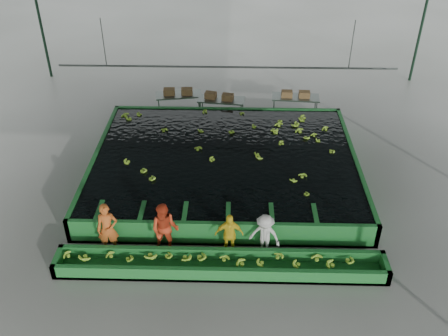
{
  "coord_description": "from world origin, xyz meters",
  "views": [
    {
      "loc": [
        0.4,
        -14.39,
        11.06
      ],
      "look_at": [
        0.0,
        0.5,
        1.0
      ],
      "focal_mm": 40.0,
      "sensor_mm": 36.0,
      "label": 1
    }
  ],
  "objects_px": {
    "worker_a": "(108,229)",
    "worker_d": "(265,235)",
    "worker_c": "(229,234)",
    "box_stack_left": "(178,94)",
    "packing_table_left": "(179,103)",
    "sorting_trough": "(220,265)",
    "box_stack_right": "(295,97)",
    "packing_table_mid": "(221,108)",
    "packing_table_right": "(295,106)",
    "worker_b": "(165,229)",
    "box_stack_mid": "(219,99)",
    "flotation_tank": "(225,165)"
  },
  "relations": [
    {
      "from": "packing_table_mid",
      "to": "box_stack_mid",
      "type": "distance_m",
      "value": 0.49
    },
    {
      "from": "packing_table_mid",
      "to": "box_stack_left",
      "type": "distance_m",
      "value": 2.12
    },
    {
      "from": "worker_a",
      "to": "packing_table_left",
      "type": "relative_size",
      "value": 0.84
    },
    {
      "from": "box_stack_left",
      "to": "box_stack_right",
      "type": "distance_m",
      "value": 5.41
    },
    {
      "from": "worker_a",
      "to": "packing_table_left",
      "type": "xyz_separation_m",
      "value": [
        1.24,
        9.43,
        -0.41
      ]
    },
    {
      "from": "packing_table_left",
      "to": "box_stack_left",
      "type": "height_order",
      "value": "box_stack_left"
    },
    {
      "from": "worker_d",
      "to": "packing_table_left",
      "type": "xyz_separation_m",
      "value": [
        -3.61,
        9.43,
        -0.27
      ]
    },
    {
      "from": "sorting_trough",
      "to": "packing_table_right",
      "type": "xyz_separation_m",
      "value": [
        3.13,
        10.09,
        0.24
      ]
    },
    {
      "from": "packing_table_right",
      "to": "box_stack_left",
      "type": "height_order",
      "value": "box_stack_left"
    },
    {
      "from": "box_stack_left",
      "to": "worker_b",
      "type": "bearing_deg",
      "value": -86.58
    },
    {
      "from": "worker_a",
      "to": "worker_d",
      "type": "distance_m",
      "value": 4.85
    },
    {
      "from": "worker_c",
      "to": "worker_d",
      "type": "distance_m",
      "value": 1.1
    },
    {
      "from": "box_stack_left",
      "to": "box_stack_mid",
      "type": "xyz_separation_m",
      "value": [
        1.92,
        -0.42,
        -0.0
      ]
    },
    {
      "from": "worker_d",
      "to": "box_stack_left",
      "type": "xyz_separation_m",
      "value": [
        -3.63,
        9.4,
        0.22
      ]
    },
    {
      "from": "packing_table_mid",
      "to": "box_stack_mid",
      "type": "bearing_deg",
      "value": 178.27
    },
    {
      "from": "worker_c",
      "to": "box_stack_left",
      "type": "distance_m",
      "value": 9.74
    },
    {
      "from": "flotation_tank",
      "to": "worker_c",
      "type": "xyz_separation_m",
      "value": [
        0.24,
        -4.3,
        0.31
      ]
    },
    {
      "from": "box_stack_right",
      "to": "worker_c",
      "type": "bearing_deg",
      "value": -107.24
    },
    {
      "from": "box_stack_left",
      "to": "box_stack_right",
      "type": "bearing_deg",
      "value": -1.41
    },
    {
      "from": "packing_table_mid",
      "to": "worker_d",
      "type": "bearing_deg",
      "value": -79.78
    },
    {
      "from": "worker_d",
      "to": "box_stack_mid",
      "type": "bearing_deg",
      "value": 118.31
    },
    {
      "from": "worker_a",
      "to": "packing_table_mid",
      "type": "xyz_separation_m",
      "value": [
        3.23,
        8.97,
        -0.41
      ]
    },
    {
      "from": "flotation_tank",
      "to": "box_stack_right",
      "type": "relative_size",
      "value": 7.72
    },
    {
      "from": "packing_table_mid",
      "to": "worker_a",
      "type": "bearing_deg",
      "value": -109.81
    },
    {
      "from": "sorting_trough",
      "to": "worker_a",
      "type": "height_order",
      "value": "worker_a"
    },
    {
      "from": "packing_table_left",
      "to": "box_stack_mid",
      "type": "relative_size",
      "value": 1.63
    },
    {
      "from": "packing_table_mid",
      "to": "packing_table_right",
      "type": "distance_m",
      "value": 3.42
    },
    {
      "from": "worker_b",
      "to": "packing_table_left",
      "type": "bearing_deg",
      "value": 97.69
    },
    {
      "from": "sorting_trough",
      "to": "box_stack_right",
      "type": "height_order",
      "value": "box_stack_right"
    },
    {
      "from": "packing_table_left",
      "to": "box_stack_right",
      "type": "height_order",
      "value": "box_stack_right"
    },
    {
      "from": "worker_c",
      "to": "packing_table_mid",
      "type": "relative_size",
      "value": 0.71
    },
    {
      "from": "worker_d",
      "to": "packing_table_left",
      "type": "bearing_deg",
      "value": 128.46
    },
    {
      "from": "worker_d",
      "to": "box_stack_right",
      "type": "height_order",
      "value": "worker_d"
    },
    {
      "from": "worker_d",
      "to": "box_stack_mid",
      "type": "xyz_separation_m",
      "value": [
        -1.71,
        8.98,
        0.22
      ]
    },
    {
      "from": "flotation_tank",
      "to": "worker_b",
      "type": "relative_size",
      "value": 5.47
    },
    {
      "from": "packing_table_mid",
      "to": "box_stack_right",
      "type": "distance_m",
      "value": 3.44
    },
    {
      "from": "sorting_trough",
      "to": "worker_c",
      "type": "relative_size",
      "value": 6.6
    },
    {
      "from": "worker_c",
      "to": "packing_table_mid",
      "type": "distance_m",
      "value": 8.99
    },
    {
      "from": "flotation_tank",
      "to": "box_stack_right",
      "type": "bearing_deg",
      "value": 57.86
    },
    {
      "from": "sorting_trough",
      "to": "box_stack_right",
      "type": "relative_size",
      "value": 7.72
    },
    {
      "from": "worker_b",
      "to": "box_stack_right",
      "type": "height_order",
      "value": "worker_b"
    },
    {
      "from": "worker_a",
      "to": "worker_b",
      "type": "height_order",
      "value": "worker_b"
    },
    {
      "from": "flotation_tank",
      "to": "worker_c",
      "type": "relative_size",
      "value": 6.6
    },
    {
      "from": "worker_d",
      "to": "flotation_tank",
      "type": "bearing_deg",
      "value": 124.85
    },
    {
      "from": "box_stack_mid",
      "to": "box_stack_right",
      "type": "bearing_deg",
      "value": 4.72
    },
    {
      "from": "flotation_tank",
      "to": "box_stack_mid",
      "type": "distance_m",
      "value": 4.72
    },
    {
      "from": "sorting_trough",
      "to": "packing_table_right",
      "type": "distance_m",
      "value": 10.57
    },
    {
      "from": "box_stack_right",
      "to": "worker_a",
      "type": "bearing_deg",
      "value": -125.57
    },
    {
      "from": "worker_a",
      "to": "packing_table_left",
      "type": "distance_m",
      "value": 9.52
    },
    {
      "from": "worker_b",
      "to": "packing_table_right",
      "type": "distance_m",
      "value": 10.49
    }
  ]
}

